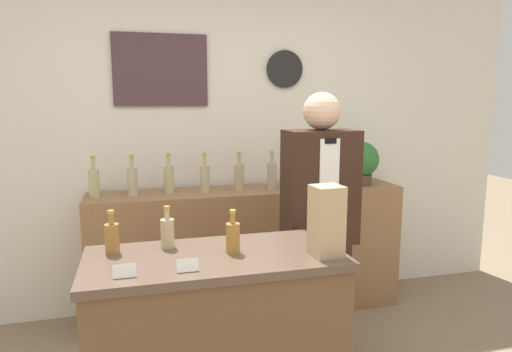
% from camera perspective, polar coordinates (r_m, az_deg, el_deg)
% --- Properties ---
extents(back_wall, '(5.20, 0.09, 2.70)m').
position_cam_1_polar(back_wall, '(3.61, -5.49, 4.92)').
color(back_wall, silver).
rests_on(back_wall, ground_plane).
extents(back_shelf, '(2.36, 0.43, 0.97)m').
position_cam_1_polar(back_shelf, '(3.57, -0.87, -9.39)').
color(back_shelf, '#8E6642').
rests_on(back_shelf, ground_plane).
extents(display_counter, '(1.19, 0.56, 0.94)m').
position_cam_1_polar(display_counter, '(2.35, -4.94, -20.58)').
color(display_counter, brown).
rests_on(display_counter, ground_plane).
extents(shopkeeper, '(0.43, 0.27, 1.69)m').
position_cam_1_polar(shopkeeper, '(2.84, 7.87, -6.96)').
color(shopkeeper, '#331E14').
rests_on(shopkeeper, ground_plane).
extents(potted_plant, '(0.28, 0.28, 0.34)m').
position_cam_1_polar(potted_plant, '(3.70, 13.00, 1.78)').
color(potted_plant, '#4C3D2D').
rests_on(potted_plant, back_shelf).
extents(paper_bag, '(0.14, 0.14, 0.33)m').
position_cam_1_polar(paper_bag, '(2.11, 8.80, -5.58)').
color(paper_bag, tan).
rests_on(paper_bag, display_counter).
extents(price_card_left, '(0.09, 0.02, 0.06)m').
position_cam_1_polar(price_card_left, '(1.94, -16.13, -11.34)').
color(price_card_left, white).
rests_on(price_card_left, display_counter).
extents(price_card_right, '(0.09, 0.02, 0.06)m').
position_cam_1_polar(price_card_right, '(1.95, -8.54, -10.97)').
color(price_card_right, white).
rests_on(price_card_right, display_counter).
extents(counter_bottle_0, '(0.07, 0.07, 0.21)m').
position_cam_1_polar(counter_bottle_0, '(2.24, -17.55, -7.32)').
color(counter_bottle_0, olive).
rests_on(counter_bottle_0, display_counter).
extents(counter_bottle_1, '(0.07, 0.07, 0.21)m').
position_cam_1_polar(counter_bottle_1, '(2.26, -11.00, -6.90)').
color(counter_bottle_1, tan).
rests_on(counter_bottle_1, display_counter).
extents(counter_bottle_2, '(0.07, 0.07, 0.21)m').
position_cam_1_polar(counter_bottle_2, '(2.15, -2.91, -7.57)').
color(counter_bottle_2, '#A5732E').
rests_on(counter_bottle_2, display_counter).
extents(shelf_bottle_0, '(0.07, 0.07, 0.29)m').
position_cam_1_polar(shelf_bottle_0, '(3.34, -19.59, -0.71)').
color(shelf_bottle_0, tan).
rests_on(shelf_bottle_0, back_shelf).
extents(shelf_bottle_1, '(0.07, 0.07, 0.29)m').
position_cam_1_polar(shelf_bottle_1, '(3.31, -15.20, -0.56)').
color(shelf_bottle_1, tan).
rests_on(shelf_bottle_1, back_shelf).
extents(shelf_bottle_2, '(0.07, 0.07, 0.29)m').
position_cam_1_polar(shelf_bottle_2, '(3.34, -10.82, -0.30)').
color(shelf_bottle_2, tan).
rests_on(shelf_bottle_2, back_shelf).
extents(shelf_bottle_3, '(0.07, 0.07, 0.29)m').
position_cam_1_polar(shelf_bottle_3, '(3.35, -6.43, -0.18)').
color(shelf_bottle_3, tan).
rests_on(shelf_bottle_3, back_shelf).
extents(shelf_bottle_4, '(0.07, 0.07, 0.29)m').
position_cam_1_polar(shelf_bottle_4, '(3.39, -2.12, -0.01)').
color(shelf_bottle_4, tan).
rests_on(shelf_bottle_4, back_shelf).
extents(shelf_bottle_5, '(0.07, 0.07, 0.29)m').
position_cam_1_polar(shelf_bottle_5, '(3.46, 1.99, 0.19)').
color(shelf_bottle_5, tan).
rests_on(shelf_bottle_5, back_shelf).
extents(shelf_bottle_6, '(0.07, 0.07, 0.29)m').
position_cam_1_polar(shelf_bottle_6, '(3.54, 5.97, 0.35)').
color(shelf_bottle_6, tan).
rests_on(shelf_bottle_6, back_shelf).
extents(shelf_bottle_7, '(0.07, 0.07, 0.29)m').
position_cam_1_polar(shelf_bottle_7, '(3.65, 9.64, 0.55)').
color(shelf_bottle_7, tan).
rests_on(shelf_bottle_7, back_shelf).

